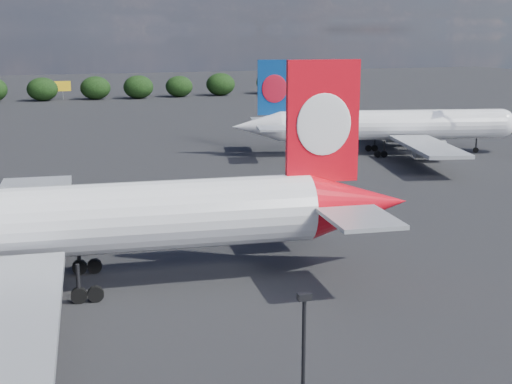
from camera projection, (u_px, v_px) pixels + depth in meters
name	position (u px, v px, depth m)	size (l,w,h in m)	color
ground	(33.00, 183.00, 97.29)	(500.00, 500.00, 0.00)	black
qantas_airliner	(72.00, 223.00, 56.62)	(55.51, 52.84, 18.10)	white
china_southern_airliner	(382.00, 126.00, 118.94)	(48.00, 45.92, 15.78)	white
billboard_yellow	(62.00, 87.00, 212.88)	(5.00, 0.30, 5.50)	yellow
horizon_treeline	(28.00, 89.00, 207.41)	(203.50, 12.95, 8.20)	black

